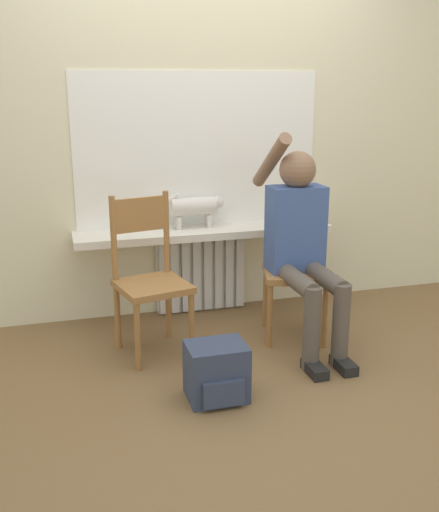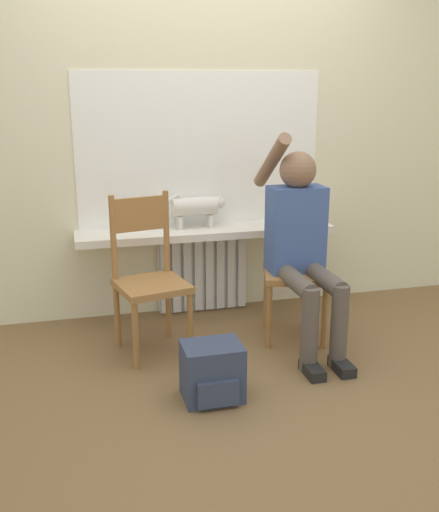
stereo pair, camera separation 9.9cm
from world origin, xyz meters
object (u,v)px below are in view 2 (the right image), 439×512
person (302,240)px  backpack (212,372)px  chair_left (149,275)px  cat (196,207)px  chair_right (295,264)px

person → backpack: bearing=-141.9°
chair_left → person: person is taller
person → cat: size_ratio=2.54×
chair_left → cat: (0.40, 0.51, 0.29)m
person → backpack: 1.02m
person → backpack: person is taller
backpack → person: bearing=38.1°
cat → backpack: (-0.18, -1.19, -0.62)m
backpack → chair_right: bearing=43.7°
person → chair_right: bearing=84.6°
chair_left → chair_right: size_ratio=1.00×
person → cat: (-0.51, 0.65, 0.11)m
backpack → chair_left: bearing=108.2°
chair_right → person: bearing=-79.5°
chair_right → backpack: 1.03m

